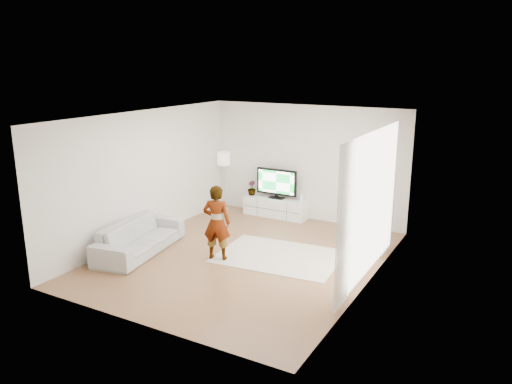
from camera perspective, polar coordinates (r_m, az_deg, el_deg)
The scene contains 17 objects.
floor at distance 10.03m, azimuth -1.37°, elevation -7.49°, with size 6.00×6.00×0.00m, color #966743.
ceiling at distance 9.34m, azimuth -1.48°, elevation 8.62°, with size 6.00×6.00×0.00m, color white.
wall_left at distance 11.04m, azimuth -12.67°, elevation 1.84°, with size 0.02×6.00×2.80m, color silver.
wall_right at distance 8.64m, azimuth 13.02°, elevation -1.74°, with size 0.02×6.00×2.80m, color silver.
wall_back at distance 12.21m, azimuth 5.77°, elevation 3.33°, with size 5.00×0.02×2.80m, color silver.
wall_front at distance 7.29m, azimuth -13.55°, elevation -4.86°, with size 5.00×0.02×2.80m, color silver.
window at distance 8.91m, azimuth 13.46°, elevation -0.93°, with size 0.01×2.60×2.50m, color white.
curtain_near at distance 7.77m, azimuth 10.18°, elevation -3.84°, with size 0.04×0.70×2.60m, color white.
curtain_far at distance 10.17m, azimuth 15.03°, elevation 0.31°, with size 0.04×0.70×2.60m, color white.
media_console at distance 12.57m, azimuth 2.28°, elevation -1.76°, with size 1.64×0.47×0.46m.
television at distance 12.43m, azimuth 2.37°, elevation 1.09°, with size 1.08×0.21×0.75m.
game_console at distance 12.18m, azimuth 5.31°, elevation -0.74°, with size 0.05×0.15×0.20m.
potted_plant at distance 12.78m, azimuth -0.49°, elevation 0.46°, with size 0.21×0.21×0.37m, color #3F7238.
rug at distance 10.09m, azimuth 2.60°, elevation -7.33°, with size 2.40×1.73×0.01m, color beige.
player at distance 9.73m, azimuth -4.52°, elevation -3.50°, with size 0.54×0.36×1.49m, color #334772.
sofa at distance 10.47m, azimuth -13.17°, elevation -5.01°, with size 2.24×0.87×0.65m, color beige.
floor_lamp at distance 12.99m, azimuth -3.72°, elevation 3.55°, with size 0.34×0.34×1.52m.
Camera 1 is at (4.74, -7.99, 3.78)m, focal length 35.00 mm.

